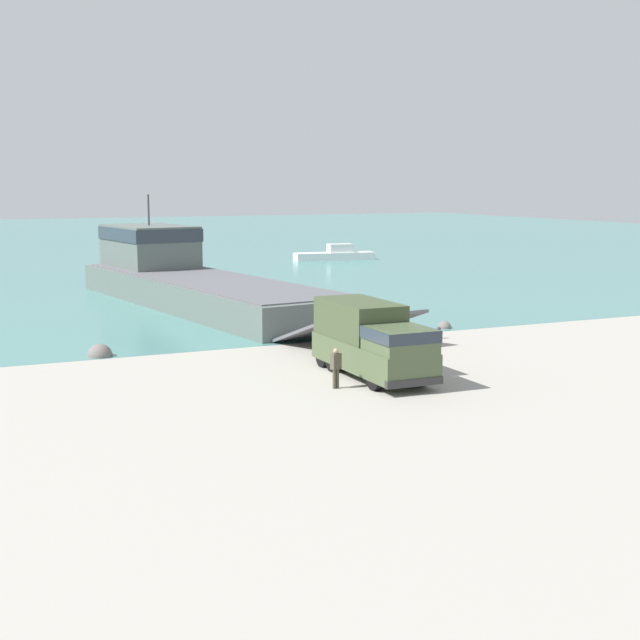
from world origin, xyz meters
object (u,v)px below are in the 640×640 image
at_px(military_truck, 372,340).
at_px(moored_boat_a, 335,255).
at_px(soldier_on_ramp, 336,365).
at_px(landing_craft, 189,277).
at_px(mooring_bollard, 439,332).

relative_size(military_truck, moored_boat_a, 0.83).
relative_size(military_truck, soldier_on_ramp, 4.47).
relative_size(soldier_on_ramp, moored_boat_a, 0.18).
bearing_deg(landing_craft, soldier_on_ramp, -102.09).
height_order(moored_boat_a, mooring_bollard, moored_boat_a).
distance_m(military_truck, moored_boat_a, 60.37).
relative_size(landing_craft, moored_boat_a, 3.91).
distance_m(landing_craft, soldier_on_ramp, 29.14).
xyz_separation_m(landing_craft, soldier_on_ramp, (-2.27, -29.04, -0.84)).
distance_m(military_truck, mooring_bollard, 10.72).
bearing_deg(landing_craft, mooring_bollard, -76.18).
height_order(landing_craft, soldier_on_ramp, landing_craft).
relative_size(moored_boat_a, mooring_bollard, 14.15).
relative_size(military_truck, mooring_bollard, 11.68).
relative_size(landing_craft, military_truck, 4.74).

